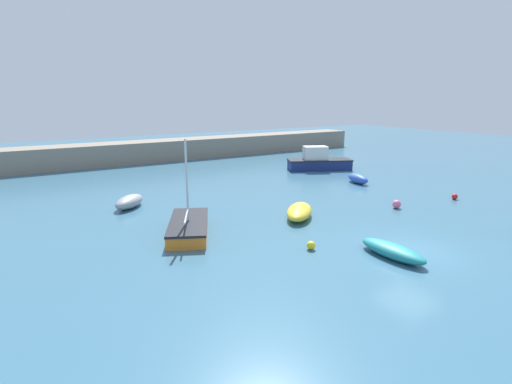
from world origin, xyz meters
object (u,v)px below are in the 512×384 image
Objects in this scene: cabin_cruiser_white at (318,162)px; mooring_buoy_yellow at (311,245)px; sailboat_twin_hulled at (189,227)px; open_tender_yellow at (393,251)px; rowboat_blue_near at (129,202)px; mooring_buoy_pink at (397,204)px; rowboat_white_midwater at (299,212)px; fishing_dinghy_green at (358,179)px; mooring_buoy_red at (455,197)px.

mooring_buoy_yellow is (-13.69, -15.37, -0.58)m from cabin_cruiser_white.
open_tender_yellow is (6.26, -7.52, -0.08)m from sailboat_twin_hulled.
sailboat_twin_hulled is 12.50× the size of mooring_buoy_yellow.
mooring_buoy_pink is at bearing 101.55° from rowboat_blue_near.
sailboat_twin_hulled is at bearing 127.89° from mooring_buoy_yellow.
sailboat_twin_hulled reaches higher than cabin_cruiser_white.
rowboat_white_midwater is 6.72m from open_tender_yellow.
open_tender_yellow is at bearing -113.96° from sailboat_twin_hulled.
fishing_dinghy_green is 7.39m from mooring_buoy_pink.
fishing_dinghy_green is (9.98, 11.60, 0.07)m from open_tender_yellow.
cabin_cruiser_white is at bearing 147.04° from open_tender_yellow.
sailboat_twin_hulled is 6.28m from mooring_buoy_yellow.
fishing_dinghy_green reaches higher than open_tender_yellow.
rowboat_white_midwater is at bearing 168.71° from mooring_buoy_red.
mooring_buoy_pink is at bearing 15.57° from mooring_buoy_yellow.
sailboat_twin_hulled is 6.50m from rowboat_white_midwater.
rowboat_white_midwater is at bearing 90.49° from rowboat_blue_near.
mooring_buoy_red is at bearing 7.52° from mooring_buoy_yellow.
rowboat_blue_near reaches higher than open_tender_yellow.
fishing_dinghy_green reaches higher than mooring_buoy_pink.
mooring_buoy_pink is 9.29m from mooring_buoy_yellow.
sailboat_twin_hulled is 1.51× the size of rowboat_white_midwater.
mooring_buoy_pink is (14.02, -8.99, -0.12)m from rowboat_blue_near.
rowboat_white_midwater is 15.79m from cabin_cruiser_white.
mooring_buoy_pink is (-3.43, -6.54, -0.10)m from fishing_dinghy_green.
rowboat_blue_near reaches higher than mooring_buoy_pink.
rowboat_white_midwater is 1.34× the size of fishing_dinghy_green.
mooring_buoy_red is at bearing -62.65° from cabin_cruiser_white.
mooring_buoy_red is (0.39, -13.51, -0.58)m from cabin_cruiser_white.
rowboat_white_midwater reaches higher than mooring_buoy_yellow.
rowboat_white_midwater is 11.72m from mooring_buoy_red.
mooring_buoy_pink is (6.54, 5.05, -0.03)m from open_tender_yellow.
mooring_buoy_pink is 1.31× the size of mooring_buoy_yellow.
rowboat_blue_near is 19.17m from cabin_cruiser_white.
open_tender_yellow is 1.31× the size of fishing_dinghy_green.
rowboat_white_midwater is 6.33× the size of mooring_buoy_pink.
cabin_cruiser_white reaches higher than fishing_dinghy_green.
cabin_cruiser_white is (11.10, 11.22, 0.41)m from rowboat_white_midwater.
open_tender_yellow is 15.30m from fishing_dinghy_green.
sailboat_twin_hulled is at bearing 170.20° from mooring_buoy_red.
sailboat_twin_hulled is (1.22, -6.53, -0.01)m from rowboat_blue_near.
rowboat_white_midwater is 1.02× the size of open_tender_yellow.
cabin_cruiser_white reaches higher than mooring_buoy_red.
sailboat_twin_hulled reaches higher than mooring_buoy_yellow.
rowboat_white_midwater reaches higher than mooring_buoy_red.
rowboat_white_midwater is 8.53× the size of mooring_buoy_red.
fishing_dinghy_green is at bearing 36.11° from mooring_buoy_yellow.
open_tender_yellow is (-0.19, -6.72, -0.07)m from rowboat_white_midwater.
sailboat_twin_hulled reaches higher than mooring_buoy_red.
open_tender_yellow is 3.52m from mooring_buoy_yellow.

